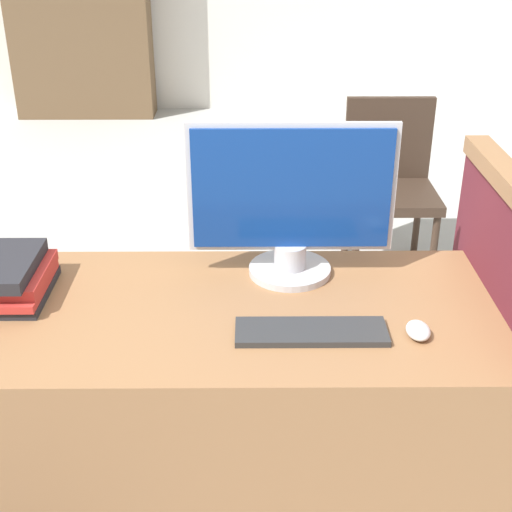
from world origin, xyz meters
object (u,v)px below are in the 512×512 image
Objects in this scene: monitor at (291,203)px; mouse at (418,330)px; book_stack at (9,278)px; far_chair at (390,177)px; keyboard at (311,332)px.

monitor reaches higher than mouse.
book_stack is (-0.76, -0.12, -0.16)m from monitor.
monitor is 2.10× the size of book_stack.
far_chair is at bearing 81.32° from mouse.
monitor is at bearing 9.32° from book_stack.
mouse is at bearing -48.25° from monitor.
monitor is 1.52× the size of keyboard.
monitor is at bearing 131.75° from mouse.
far_chair is at bearing 69.44° from monitor.
monitor is 0.39m from keyboard.
book_stack is at bearing 168.79° from mouse.
book_stack is at bearing 165.86° from keyboard.
mouse is 0.31× the size of book_stack.
book_stack is (-0.79, 0.20, 0.04)m from keyboard.
keyboard is at bearing 178.02° from mouse.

